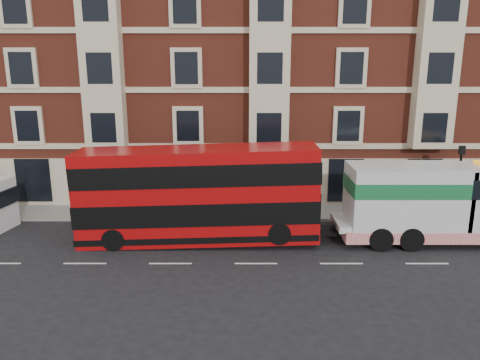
# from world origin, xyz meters

# --- Properties ---
(ground) EXTENTS (120.00, 120.00, 0.00)m
(ground) POSITION_xyz_m (0.00, 0.00, 0.00)
(ground) COLOR black
(ground) RESTS_ON ground
(sidewalk) EXTENTS (90.00, 3.00, 0.15)m
(sidewalk) POSITION_xyz_m (0.00, 7.50, 0.07)
(sidewalk) COLOR slate
(sidewalk) RESTS_ON ground
(victorian_terrace) EXTENTS (45.00, 12.00, 20.40)m
(victorian_terrace) POSITION_xyz_m (0.50, 15.00, 10.07)
(victorian_terrace) COLOR maroon
(victorian_terrace) RESTS_ON ground
(lamp_post_west) EXTENTS (0.35, 0.15, 4.35)m
(lamp_post_west) POSITION_xyz_m (-6.00, 6.20, 2.68)
(lamp_post_west) COLOR black
(lamp_post_west) RESTS_ON sidewalk
(lamp_post_east) EXTENTS (0.35, 0.15, 4.35)m
(lamp_post_east) POSITION_xyz_m (12.00, 6.20, 2.68)
(lamp_post_east) COLOR black
(lamp_post_east) RESTS_ON sidewalk
(double_decker_bus) EXTENTS (12.22, 2.81, 4.95)m
(double_decker_bus) POSITION_xyz_m (-2.92, 2.85, 2.62)
(double_decker_bus) COLOR #A3090A
(double_decker_bus) RESTS_ON ground
(tow_truck) EXTENTS (9.79, 2.89, 4.08)m
(tow_truck) POSITION_xyz_m (9.14, 2.85, 2.16)
(tow_truck) COLOR silver
(tow_truck) RESTS_ON ground
(pedestrian) EXTENTS (0.61, 0.43, 1.61)m
(pedestrian) POSITION_xyz_m (-15.20, 7.31, 0.95)
(pedestrian) COLOR black
(pedestrian) RESTS_ON sidewalk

